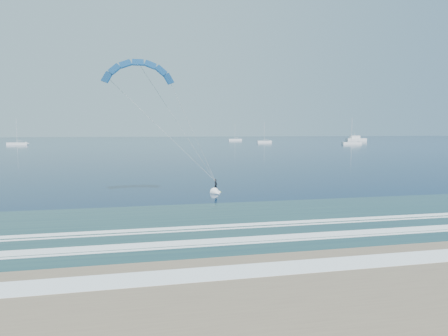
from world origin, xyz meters
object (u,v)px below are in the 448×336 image
sailboat_2 (235,140)px  sailboat_3 (264,142)px  sailboat_1 (17,144)px  kitesurfer_rig (180,127)px  sailboat_4 (351,143)px  motor_yacht (356,139)px

sailboat_2 → sailboat_3: (5.31, -50.96, -0.01)m
sailboat_2 → sailboat_1: bearing=-155.5°
kitesurfer_rig → sailboat_4: kitesurfer_rig is taller
motor_yacht → sailboat_3: size_ratio=1.16×
kitesurfer_rig → motor_yacht: size_ratio=1.09×
sailboat_4 → sailboat_1: bearing=170.3°
sailboat_1 → sailboat_4: sailboat_4 is taller
kitesurfer_rig → sailboat_1: (-63.39, 177.10, -6.94)m
sailboat_1 → sailboat_3: (133.16, 7.44, -0.01)m
sailboat_1 → sailboat_4: 171.66m
sailboat_3 → sailboat_4: sailboat_4 is taller
sailboat_2 → sailboat_3: 51.23m
motor_yacht → sailboat_1: (-201.47, -21.43, -0.82)m
motor_yacht → sailboat_4: 59.90m
kitesurfer_rig → sailboat_1: 188.23m
sailboat_1 → kitesurfer_rig: bearing=-70.3°
kitesurfer_rig → sailboat_4: bearing=54.5°
motor_yacht → sailboat_3: bearing=-168.4°
sailboat_4 → sailboat_3: bearing=134.7°
sailboat_4 → kitesurfer_rig: bearing=-125.5°
motor_yacht → sailboat_3: (-68.31, -13.98, -0.83)m
motor_yacht → sailboat_2: sailboat_2 is taller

